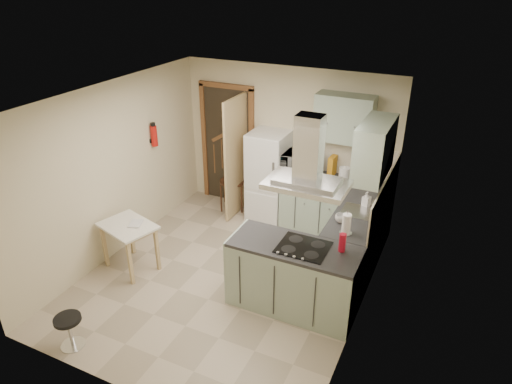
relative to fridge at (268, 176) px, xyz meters
The scene contains 28 objects.
floor 1.96m from the fridge, 83.66° to the right, with size 4.20×4.20×0.00m, color tan.
ceiling 2.52m from the fridge, 83.66° to the right, with size 4.20×4.20×0.00m, color silver.
back_wall 0.62m from the fridge, 56.31° to the left, with size 3.60×3.60×0.00m, color beige.
left_wall 2.46m from the fridge, 131.63° to the right, with size 4.20×4.20×0.00m, color beige.
right_wall 2.74m from the fridge, 41.99° to the right, with size 4.20×4.20×0.00m, color beige.
doorway 0.99m from the fridge, 163.30° to the left, with size 1.10×0.12×2.10m, color brown.
fridge is the anchor object (origin of this frame).
counter_back 0.91m from the fridge, ahead, with size 1.08×0.60×0.90m, color #9EB2A0.
counter_right 1.85m from the fridge, 21.66° to the right, with size 0.60×1.95×0.90m, color #9EB2A0.
splashback 1.26m from the fridge, 13.94° to the left, with size 1.68×0.02×0.50m, color beige.
wall_cabinet_back 1.60m from the fridge, ahead, with size 0.85×0.35×0.70m, color #9EB2A0.
wall_cabinet_right 2.33m from the fridge, 27.50° to the right, with size 0.35×0.90×0.70m, color #9EB2A0.
peninsula 2.35m from the fridge, 58.26° to the right, with size 1.55×0.65×0.90m, color #9EB2A0.
hob 2.39m from the fridge, 56.21° to the right, with size 0.58×0.50×0.01m, color black.
extractor_hood 2.57m from the fridge, 56.21° to the right, with size 0.90×0.55×0.10m, color silver.
sink 1.91m from the fridge, 26.57° to the right, with size 0.45×0.40×0.01m, color silver.
fire_extinguisher 1.93m from the fridge, 149.70° to the right, with size 0.10×0.10×0.32m, color #B2140F.
drop_leaf_table 2.49m from the fridge, 117.28° to the right, with size 0.74×0.56×0.70m, color tan.
bentwood_chair 0.73m from the fridge, behind, with size 0.45×0.45×1.01m, color #52341B.
stool 3.79m from the fridge, 102.01° to the right, with size 0.30×0.30×0.40m, color black.
microwave 0.62m from the fridge, ahead, with size 0.62×0.42×0.34m, color black.
kettle 1.28m from the fridge, ahead, with size 0.17×0.17×0.25m, color silver.
cereal_box 1.07m from the fridge, ahead, with size 0.08×0.21×0.31m, color orange.
soap_bottle 1.87m from the fridge, 20.10° to the right, with size 0.10×0.10×0.21m, color silver.
paper_towel 2.25m from the fridge, 40.88° to the right, with size 0.11×0.11×0.27m, color white.
cup 1.98m from the fridge, 38.17° to the right, with size 0.14×0.14×0.11m, color silver.
red_bottle 2.56m from the fridge, 46.73° to the right, with size 0.08×0.08×0.23m, color red.
book 2.42m from the fridge, 117.48° to the right, with size 0.16×0.22×0.10m, color brown.
Camera 1 is at (2.54, -4.47, 3.85)m, focal length 32.00 mm.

